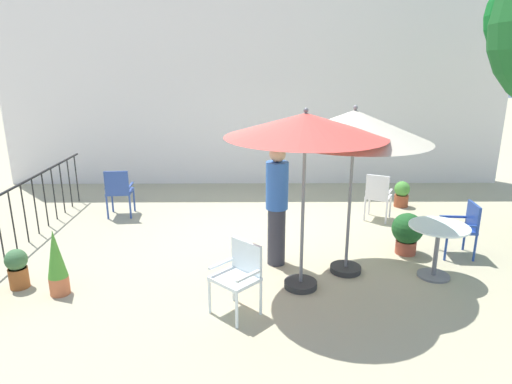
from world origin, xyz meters
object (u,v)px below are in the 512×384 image
at_px(patio_umbrella_0, 305,128).
at_px(patio_chair_0, 119,189).
at_px(patio_chair_1, 378,194).
at_px(standing_person, 277,204).
at_px(potted_plant_2, 17,267).
at_px(potted_plant_1, 407,232).
at_px(patio_chair_3, 239,272).
at_px(potted_plant_4, 402,194).
at_px(potted_plant_3, 56,263).
at_px(cafe_table_0, 437,241).
at_px(patio_umbrella_1, 354,127).
at_px(patio_chair_2, 463,225).

distance_m(patio_umbrella_0, patio_chair_0, 4.56).
distance_m(patio_umbrella_0, patio_chair_1, 3.49).
distance_m(patio_umbrella_0, standing_person, 1.44).
distance_m(patio_chair_0, potted_plant_2, 2.88).
bearing_deg(potted_plant_1, patio_chair_3, -146.97).
distance_m(patio_chair_3, potted_plant_4, 5.15).
xyz_separation_m(patio_umbrella_0, potted_plant_4, (2.44, 3.42, -1.85)).
bearing_deg(potted_plant_4, patio_umbrella_0, -125.52).
xyz_separation_m(potted_plant_1, potted_plant_3, (-4.89, -1.23, 0.07)).
bearing_deg(patio_chair_1, patio_umbrella_0, -123.37).
relative_size(cafe_table_0, patio_chair_1, 0.89).
bearing_deg(patio_umbrella_1, potted_plant_3, -171.00).
bearing_deg(patio_chair_3, potted_plant_2, 168.27).
relative_size(patio_chair_2, standing_person, 0.47).
xyz_separation_m(patio_umbrella_0, cafe_table_0, (1.89, 0.28, -1.60)).
bearing_deg(cafe_table_0, patio_chair_1, 94.72).
relative_size(cafe_table_0, standing_person, 0.45).
xyz_separation_m(patio_umbrella_1, patio_chair_0, (-3.89, 2.39, -1.52)).
distance_m(patio_chair_0, patio_chair_2, 6.05).
distance_m(patio_chair_0, potted_plant_3, 3.00).
distance_m(patio_chair_3, potted_plant_2, 3.02).
distance_m(potted_plant_3, potted_plant_4, 6.62).
bearing_deg(potted_plant_3, cafe_table_0, 5.00).
distance_m(patio_umbrella_1, potted_plant_2, 4.80).
bearing_deg(cafe_table_0, potted_plant_2, -177.35).
bearing_deg(patio_chair_3, patio_umbrella_0, 36.45).
height_order(patio_umbrella_1, patio_chair_2, patio_umbrella_1).
relative_size(patio_chair_0, potted_plant_4, 1.75).
distance_m(patio_umbrella_0, patio_chair_3, 1.89).
height_order(patio_chair_0, patio_chair_1, patio_chair_0).
xyz_separation_m(potted_plant_2, standing_person, (3.45, 0.70, 0.64)).
height_order(patio_chair_3, potted_plant_1, patio_chair_3).
distance_m(patio_chair_2, standing_person, 2.91).
bearing_deg(potted_plant_1, potted_plant_3, -165.92).
height_order(patio_umbrella_1, patio_chair_3, patio_umbrella_1).
xyz_separation_m(cafe_table_0, potted_plant_3, (-5.03, -0.44, -0.09)).
distance_m(potted_plant_2, potted_plant_3, 0.65).
distance_m(cafe_table_0, potted_plant_4, 3.19).
distance_m(patio_umbrella_0, patio_umbrella_1, 0.83).
bearing_deg(patio_umbrella_1, potted_plant_1, 30.26).
xyz_separation_m(patio_chair_0, potted_plant_2, (-0.55, -2.82, -0.26)).
bearing_deg(patio_chair_3, patio_chair_1, 51.78).
xyz_separation_m(potted_plant_4, standing_person, (-2.73, -2.69, 0.65)).
bearing_deg(patio_chair_2, patio_chair_0, 162.29).
distance_m(patio_chair_2, potted_plant_1, 0.83).
height_order(patio_umbrella_0, patio_chair_1, patio_umbrella_0).
bearing_deg(patio_chair_0, potted_plant_4, 5.87).
bearing_deg(potted_plant_1, patio_chair_2, -5.25).
height_order(potted_plant_4, standing_person, standing_person).
xyz_separation_m(patio_umbrella_1, patio_chair_2, (1.88, 0.55, -1.58)).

